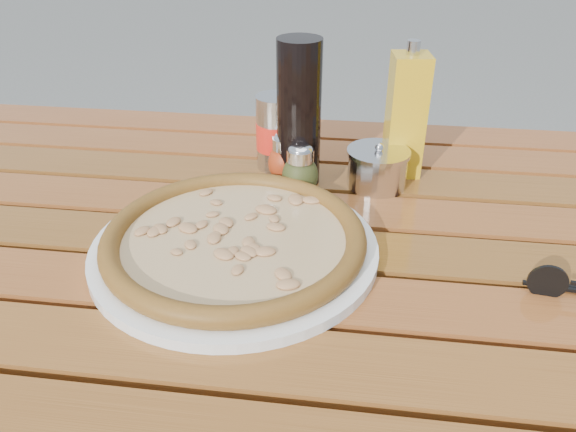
# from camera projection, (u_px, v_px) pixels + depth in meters

# --- Properties ---
(table) EXTENTS (1.40, 0.90, 0.75)m
(table) POSITION_uv_depth(u_px,v_px,m) (286.00, 290.00, 0.77)
(table) COLOR #3D200D
(table) RESTS_ON ground
(plate) EXTENTS (0.45, 0.45, 0.01)m
(plate) POSITION_uv_depth(u_px,v_px,m) (235.00, 248.00, 0.71)
(plate) COLOR white
(plate) RESTS_ON table
(pizza) EXTENTS (0.44, 0.44, 0.03)m
(pizza) POSITION_uv_depth(u_px,v_px,m) (234.00, 238.00, 0.70)
(pizza) COLOR beige
(pizza) RESTS_ON plate
(pepper_shaker) EXTENTS (0.07, 0.07, 0.08)m
(pepper_shaker) POSITION_uv_depth(u_px,v_px,m) (285.00, 158.00, 0.87)
(pepper_shaker) COLOR #AE3713
(pepper_shaker) RESTS_ON table
(oregano_shaker) EXTENTS (0.06, 0.06, 0.08)m
(oregano_shaker) POSITION_uv_depth(u_px,v_px,m) (300.00, 170.00, 0.83)
(oregano_shaker) COLOR #3C421A
(oregano_shaker) RESTS_ON table
(dark_bottle) EXTENTS (0.07, 0.07, 0.22)m
(dark_bottle) POSITION_uv_depth(u_px,v_px,m) (299.00, 114.00, 0.83)
(dark_bottle) COLOR black
(dark_bottle) RESTS_ON table
(soda_can) EXTENTS (0.08, 0.08, 0.12)m
(soda_can) POSITION_uv_depth(u_px,v_px,m) (277.00, 133.00, 0.90)
(soda_can) COLOR silver
(soda_can) RESTS_ON table
(olive_oil_cruet) EXTENTS (0.06, 0.06, 0.21)m
(olive_oil_cruet) POSITION_uv_depth(u_px,v_px,m) (406.00, 115.00, 0.86)
(olive_oil_cruet) COLOR gold
(olive_oil_cruet) RESTS_ON table
(parmesan_tin) EXTENTS (0.12, 0.12, 0.07)m
(parmesan_tin) POSITION_uv_depth(u_px,v_px,m) (377.00, 167.00, 0.86)
(parmesan_tin) COLOR silver
(parmesan_tin) RESTS_ON table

